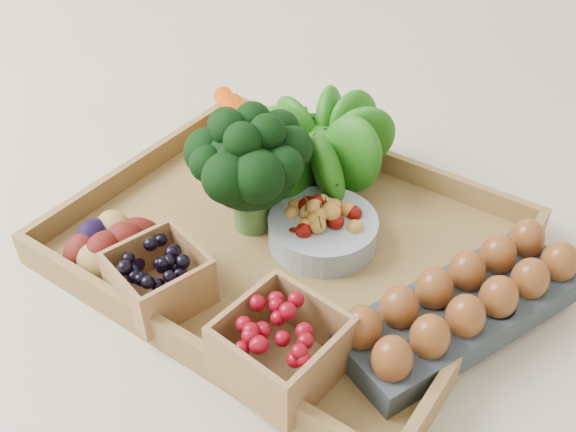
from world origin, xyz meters
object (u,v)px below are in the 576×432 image
Objects in this scene: broccoli at (250,188)px; egg_carton at (461,312)px; tray at (288,246)px; cherry_bowl at (323,230)px.

broccoli reaches higher than egg_carton.
tray is at bearing -0.16° from broccoli.
egg_carton is (0.31, -0.00, -0.05)m from broccoli.
broccoli is 0.53× the size of egg_carton.
cherry_bowl is 0.21m from egg_carton.
cherry_bowl reaches higher than tray.
tray is 3.78× the size of cherry_bowl.
cherry_bowl is (0.04, 0.03, 0.03)m from tray.
cherry_bowl is 0.47× the size of egg_carton.
broccoli reaches higher than cherry_bowl.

